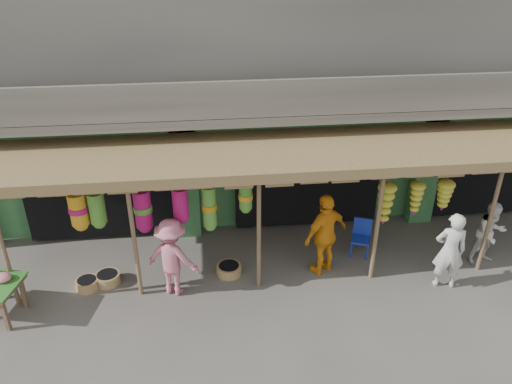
{
  "coord_description": "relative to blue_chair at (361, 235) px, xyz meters",
  "views": [
    {
      "loc": [
        -2.53,
        -8.72,
        6.88
      ],
      "look_at": [
        -1.42,
        1.0,
        1.65
      ],
      "focal_mm": 35.0,
      "sensor_mm": 36.0,
      "label": 1
    }
  ],
  "objects": [
    {
      "name": "ground",
      "position": [
        -1.03,
        -0.75,
        -0.49
      ],
      "size": [
        80.0,
        80.0,
        0.0
      ],
      "primitive_type": "plane",
      "color": "#514C47",
      "rests_on": "ground"
    },
    {
      "name": "person_front",
      "position": [
        1.43,
        -1.39,
        0.4
      ],
      "size": [
        0.73,
        0.56,
        1.79
      ],
      "primitive_type": "imported",
      "rotation": [
        0.0,
        0.0,
        2.93
      ],
      "color": "silver",
      "rests_on": "ground"
    },
    {
      "name": "person_vendor",
      "position": [
        -1.03,
        -0.59,
        0.47
      ],
      "size": [
        1.22,
        0.97,
        1.94
      ],
      "primitive_type": "imported",
      "rotation": [
        0.0,
        0.0,
        3.66
      ],
      "color": "orange",
      "rests_on": "ground"
    },
    {
      "name": "basket_right",
      "position": [
        -6.19,
        -0.64,
        -0.38
      ],
      "size": [
        0.6,
        0.6,
        0.22
      ],
      "primitive_type": "cylinder",
      "rotation": [
        0.0,
        0.0,
        0.27
      ],
      "color": "olive",
      "rests_on": "ground"
    },
    {
      "name": "basket_mid",
      "position": [
        -3.14,
        -0.47,
        -0.39
      ],
      "size": [
        0.56,
        0.56,
        0.22
      ],
      "primitive_type": "cylinder",
      "rotation": [
        0.0,
        0.0,
        -0.0
      ],
      "color": "olive",
      "rests_on": "ground"
    },
    {
      "name": "person_right",
      "position": [
        2.75,
        -0.68,
        0.28
      ],
      "size": [
        0.83,
        0.69,
        1.54
      ],
      "primitive_type": "imported",
      "rotation": [
        0.0,
        0.0,
        0.15
      ],
      "color": "silver",
      "rests_on": "ground"
    },
    {
      "name": "awning",
      "position": [
        -1.21,
        0.05,
        2.08
      ],
      "size": [
        14.0,
        2.7,
        2.79
      ],
      "color": "brown",
      "rests_on": "ground"
    },
    {
      "name": "person_shopper",
      "position": [
        -4.32,
        -0.95,
        0.38
      ],
      "size": [
        1.3,
        1.05,
        1.75
      ],
      "primitive_type": "imported",
      "rotation": [
        0.0,
        0.0,
        2.73
      ],
      "color": "#C5687D",
      "rests_on": "ground"
    },
    {
      "name": "building",
      "position": [
        -1.03,
        4.12,
        2.87
      ],
      "size": [
        16.4,
        6.8,
        7.0
      ],
      "color": "gray",
      "rests_on": "ground"
    },
    {
      "name": "blue_chair",
      "position": [
        0.0,
        0.0,
        0.0
      ],
      "size": [
        0.56,
        0.56,
        0.89
      ],
      "rotation": [
        0.0,
        0.0,
        -0.41
      ],
      "color": "#182DA0",
      "rests_on": "ground"
    },
    {
      "name": "basket_left",
      "position": [
        -5.79,
        -0.49,
        -0.38
      ],
      "size": [
        0.67,
        0.67,
        0.22
      ],
      "primitive_type": "cylinder",
      "rotation": [
        0.0,
        0.0,
        0.28
      ],
      "color": "olive",
      "rests_on": "ground"
    }
  ]
}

